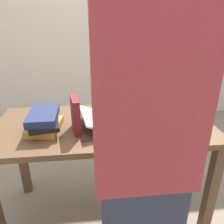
{
  "coord_description": "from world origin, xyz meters",
  "views": [
    {
      "loc": [
        -0.09,
        -1.29,
        1.39
      ],
      "look_at": [
        0.06,
        -0.01,
        0.84
      ],
      "focal_mm": 35.0,
      "sensor_mm": 36.0,
      "label": 1
    }
  ],
  "objects": [
    {
      "name": "person_reader",
      "position": [
        0.1,
        -0.63,
        0.87
      ],
      "size": [
        0.36,
        0.22,
        1.74
      ],
      "rotation": [
        0.0,
        0.0,
        3.14
      ],
      "color": "#2D3342",
      "rests_on": "ground_plane"
    },
    {
      "name": "ground_plane",
      "position": [
        0.0,
        0.0,
        0.0
      ],
      "size": [
        12.0,
        12.0,
        0.0
      ],
      "primitive_type": "plane",
      "color": "gray"
    },
    {
      "name": "reading_lamp",
      "position": [
        0.37,
        0.08,
        1.06
      ],
      "size": [
        0.15,
        0.15,
        0.4
      ],
      "color": "#ADADB2",
      "rests_on": "reading_desk"
    },
    {
      "name": "wall_back",
      "position": [
        0.0,
        1.83,
        1.3
      ],
      "size": [
        8.0,
        0.06,
        2.6
      ],
      "color": "beige",
      "rests_on": "ground_plane"
    },
    {
      "name": "reading_desk",
      "position": [
        0.0,
        0.0,
        0.65
      ],
      "size": [
        1.41,
        0.68,
        0.76
      ],
      "color": "brown",
      "rests_on": "ground_plane"
    },
    {
      "name": "book_standing_upright",
      "position": [
        -0.17,
        -0.09,
        0.87
      ],
      "size": [
        0.07,
        0.17,
        0.21
      ],
      "rotation": [
        0.0,
        0.0,
        0.17
      ],
      "color": "maroon",
      "rests_on": "reading_desk"
    },
    {
      "name": "coffee_mug",
      "position": [
        0.38,
        0.07,
        0.81
      ],
      "size": [
        0.08,
        0.1,
        0.1
      ],
      "rotation": [
        0.0,
        0.0,
        2.11
      ],
      "color": "#335184",
      "rests_on": "reading_desk"
    },
    {
      "name": "open_book",
      "position": [
        0.09,
        -0.02,
        0.79
      ],
      "size": [
        0.56,
        0.42,
        0.09
      ],
      "rotation": [
        0.0,
        0.0,
        0.16
      ],
      "color": "#38281E",
      "rests_on": "reading_desk"
    },
    {
      "name": "book_stack_tall",
      "position": [
        -0.36,
        -0.05,
        0.82
      ],
      "size": [
        0.22,
        0.31,
        0.12
      ],
      "color": "#BC8933",
      "rests_on": "reading_desk"
    }
  ]
}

